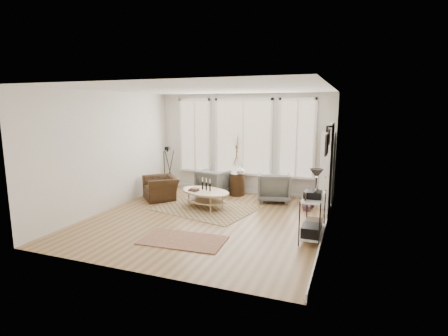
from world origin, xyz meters
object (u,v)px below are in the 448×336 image
at_px(armchair_left, 213,182).
at_px(armchair_right, 274,187).
at_px(bookcase, 327,169).
at_px(coffee_table, 205,194).
at_px(side_table, 237,166).
at_px(accent_chair, 161,188).
at_px(low_shelf, 313,212).

height_order(armchair_left, armchair_right, armchair_right).
xyz_separation_m(armchair_left, armchair_right, (1.82, -0.11, 0.03)).
distance_m(bookcase, coffee_table, 3.21).
bearing_deg(bookcase, armchair_left, -179.52).
bearing_deg(bookcase, armchair_right, -174.20).
relative_size(armchair_right, side_table, 0.49).
bearing_deg(side_table, accent_chair, -147.87).
relative_size(coffee_table, armchair_right, 1.84).
xyz_separation_m(low_shelf, armchair_left, (-3.11, 2.49, -0.14)).
bearing_deg(side_table, coffee_table, -103.48).
relative_size(low_shelf, accent_chair, 1.36).
bearing_deg(armchair_left, side_table, -157.09).
bearing_deg(low_shelf, accent_chair, 160.84).
bearing_deg(armchair_left, bookcase, -168.25).
distance_m(low_shelf, armchair_right, 2.71).
distance_m(armchair_right, side_table, 1.25).
relative_size(bookcase, armchair_right, 2.35).
xyz_separation_m(bookcase, accent_chair, (-4.32, -1.04, -0.64)).
xyz_separation_m(armchair_right, side_table, (-1.13, 0.25, 0.47)).
bearing_deg(bookcase, side_table, 177.35).
relative_size(bookcase, low_shelf, 1.58).
distance_m(bookcase, side_table, 2.49).
bearing_deg(low_shelf, coffee_table, 157.62).
xyz_separation_m(coffee_table, armchair_right, (1.49, 1.24, 0.06)).
bearing_deg(accent_chair, low_shelf, 26.35).
bearing_deg(low_shelf, side_table, 132.65).
height_order(coffee_table, armchair_right, armchair_right).
relative_size(side_table, accent_chair, 1.87).
height_order(coffee_table, side_table, side_table).
distance_m(bookcase, armchair_left, 3.22).
height_order(armchair_right, side_table, side_table).
xyz_separation_m(bookcase, armchair_right, (-1.35, -0.14, -0.56)).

